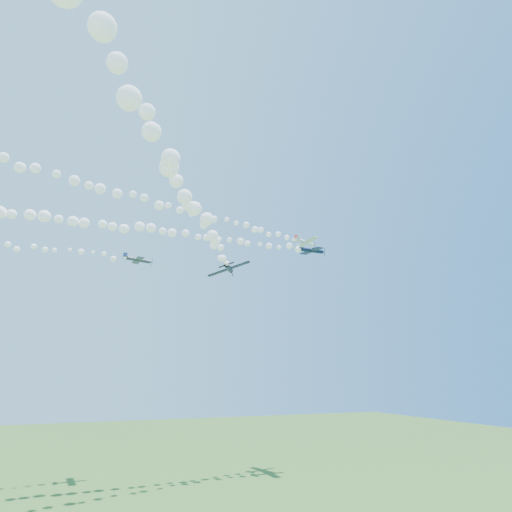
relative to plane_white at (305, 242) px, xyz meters
name	(u,v)px	position (x,y,z in m)	size (l,w,h in m)	color
ground	(246,479)	(-16.61, -1.96, -52.48)	(260.00, 260.00, 0.00)	#32501E
plane_white	(305,242)	(0.00, 0.00, 0.00)	(7.44, 7.74, 2.58)	white
smoke_trail_white	(138,198)	(-43.01, -13.39, -0.29)	(81.89, 27.37, 3.11)	white
plane_navy	(311,250)	(-0.58, -3.69, -3.21)	(8.05, 8.40, 2.48)	#0C1635
smoke_trail_navy	(138,229)	(-41.63, -4.60, -3.41)	(77.30, 4.59, 3.12)	white
plane_grey	(138,260)	(-40.17, 4.87, -7.55)	(6.75, 7.14, 2.46)	#323649
plane_black	(229,268)	(-29.36, -26.77, -15.78)	(6.64, 6.59, 2.51)	black
smoke_trail_black	(146,115)	(-48.21, -64.90, -16.05)	(37.28, 72.86, 2.81)	white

